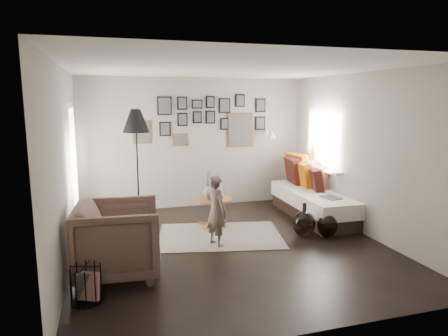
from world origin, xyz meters
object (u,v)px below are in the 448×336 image
object	(u,v)px
child	(216,211)
demijohn_small	(327,226)
pedestal_table	(214,214)
vase	(209,190)
daybed	(314,197)
armchair	(119,239)
floor_lamp	(136,125)
demijohn_large	(304,224)
magazine_basket	(86,284)

from	to	relation	value
child	demijohn_small	bearing A→B (deg)	-120.23
pedestal_table	vase	size ratio (longest dim) A/B	1.40
pedestal_table	daybed	bearing A→B (deg)	4.68
armchair	demijohn_small	xyz separation A→B (m)	(3.23, 0.50, -0.27)
pedestal_table	floor_lamp	size ratio (longest dim) A/B	0.33
pedestal_table	demijohn_small	world-z (taller)	pedestal_table
pedestal_table	child	world-z (taller)	child
demijohn_large	armchair	bearing A→B (deg)	-167.82
armchair	vase	bearing A→B (deg)	-41.03
daybed	child	bearing A→B (deg)	-154.42
vase	demijohn_large	bearing A→B (deg)	-33.19
vase	pedestal_table	bearing A→B (deg)	-14.04
vase	demijohn_small	size ratio (longest dim) A/B	0.94
demijohn_large	demijohn_small	xyz separation A→B (m)	(0.35, -0.12, -0.02)
daybed	magazine_basket	xyz separation A→B (m)	(-3.99, -2.24, -0.15)
floor_lamp	demijohn_small	size ratio (longest dim) A/B	4.01
pedestal_table	demijohn_large	distance (m)	1.53
pedestal_table	child	size ratio (longest dim) A/B	0.61
child	floor_lamp	bearing A→B (deg)	8.04
daybed	floor_lamp	world-z (taller)	floor_lamp
magazine_basket	demijohn_large	world-z (taller)	demijohn_large
demijohn_large	child	bearing A→B (deg)	178.76
daybed	demijohn_small	distance (m)	1.22
demijohn_small	child	xyz separation A→B (m)	(-1.80, 0.15, 0.35)
vase	demijohn_small	world-z (taller)	vase
child	vase	bearing A→B (deg)	-32.51
armchair	child	world-z (taller)	child
demijohn_large	demijohn_small	world-z (taller)	demijohn_large
pedestal_table	magazine_basket	bearing A→B (deg)	-133.65
demijohn_large	pedestal_table	bearing A→B (deg)	145.80
floor_lamp	demijohn_small	xyz separation A→B (m)	(2.81, -1.68, -1.54)
daybed	floor_lamp	bearing A→B (deg)	171.63
magazine_basket	child	world-z (taller)	child
floor_lamp	demijohn_large	bearing A→B (deg)	-32.44
pedestal_table	vase	xyz separation A→B (m)	(-0.08, 0.02, 0.42)
daybed	vase	bearing A→B (deg)	-174.81
vase	daybed	distance (m)	2.11
demijohn_large	demijohn_small	distance (m)	0.37
vase	demijohn_large	size ratio (longest dim) A/B	0.85
vase	daybed	size ratio (longest dim) A/B	0.21
daybed	magazine_basket	distance (m)	4.58
vase	floor_lamp	world-z (taller)	floor_lamp
daybed	child	world-z (taller)	daybed
vase	child	world-z (taller)	child
demijohn_small	daybed	bearing A→B (deg)	71.07
pedestal_table	vase	world-z (taller)	vase
armchair	magazine_basket	size ratio (longest dim) A/B	2.49
pedestal_table	magazine_basket	xyz separation A→B (m)	(-1.98, -2.08, -0.04)
pedestal_table	armchair	world-z (taller)	armchair
floor_lamp	child	xyz separation A→B (m)	(1.01, -1.53, -1.20)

